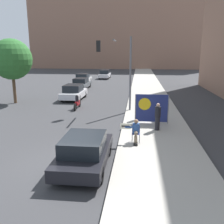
# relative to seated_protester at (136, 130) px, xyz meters

# --- Properties ---
(ground_plane) EXTENTS (160.00, 160.00, 0.00)m
(ground_plane) POSITION_rel_seated_protester_xyz_m (-2.58, -2.38, -0.81)
(ground_plane) COLOR #38383A
(sidewalk_curb) EXTENTS (4.11, 90.00, 0.16)m
(sidewalk_curb) POSITION_rel_seated_protester_xyz_m (1.20, 12.62, -0.73)
(sidewalk_curb) COLOR #A8A399
(sidewalk_curb) RESTS_ON ground_plane
(building_backdrop_far) EXTENTS (52.00, 12.00, 26.62)m
(building_backdrop_far) POSITION_rel_seated_protester_xyz_m (-4.58, 63.27, 12.51)
(building_backdrop_far) COLOR #936B56
(building_backdrop_far) RESTS_ON ground_plane
(seated_protester) EXTENTS (1.00, 0.77, 1.20)m
(seated_protester) POSITION_rel_seated_protester_xyz_m (0.00, 0.00, 0.00)
(seated_protester) COLOR #474C56
(seated_protester) RESTS_ON sidewalk_curb
(jogger_on_sidewalk) EXTENTS (0.34, 0.34, 1.62)m
(jogger_on_sidewalk) POSITION_rel_seated_protester_xyz_m (1.25, 2.24, 0.17)
(jogger_on_sidewalk) COLOR black
(jogger_on_sidewalk) RESTS_ON sidewalk_curb
(pedestrian_behind) EXTENTS (0.34, 0.34, 1.63)m
(pedestrian_behind) POSITION_rel_seated_protester_xyz_m (0.22, 4.58, 0.18)
(pedestrian_behind) COLOR #334775
(pedestrian_behind) RESTS_ON sidewalk_curb
(protest_banner) EXTENTS (2.13, 0.06, 1.88)m
(protest_banner) POSITION_rel_seated_protester_xyz_m (0.95, 3.66, 0.35)
(protest_banner) COLOR slate
(protest_banner) RESTS_ON sidewalk_curb
(traffic_light_pole) EXTENTS (2.70, 2.47, 5.64)m
(traffic_light_pole) POSITION_rel_seated_protester_xyz_m (-1.48, 7.35, 3.14)
(traffic_light_pole) COLOR slate
(traffic_light_pole) RESTS_ON sidewalk_curb
(parked_car_curbside) EXTENTS (1.88, 4.11, 1.37)m
(parked_car_curbside) POSITION_rel_seated_protester_xyz_m (-2.05, -2.67, -0.12)
(parked_car_curbside) COLOR black
(parked_car_curbside) RESTS_ON ground_plane
(car_on_road_nearest) EXTENTS (1.88, 4.24, 1.51)m
(car_on_road_nearest) POSITION_rel_seated_protester_xyz_m (-6.33, 12.02, -0.06)
(car_on_road_nearest) COLOR silver
(car_on_road_nearest) RESTS_ON ground_plane
(car_on_road_midblock) EXTENTS (1.83, 4.78, 1.39)m
(car_on_road_midblock) POSITION_rel_seated_protester_xyz_m (-7.26, 19.34, -0.10)
(car_on_road_midblock) COLOR #565B60
(car_on_road_midblock) RESTS_ON ground_plane
(car_on_road_distant) EXTENTS (1.88, 4.41, 1.49)m
(car_on_road_distant) POSITION_rel_seated_protester_xyz_m (-8.20, 24.66, -0.06)
(car_on_road_distant) COLOR white
(car_on_road_distant) RESTS_ON ground_plane
(car_on_road_far_lane) EXTENTS (1.72, 4.48, 1.55)m
(car_on_road_far_lane) POSITION_rel_seated_protester_xyz_m (-5.95, 32.27, -0.04)
(car_on_road_far_lane) COLOR silver
(car_on_road_far_lane) RESTS_ON ground_plane
(motorcycle_on_road) EXTENTS (0.28, 2.10, 1.18)m
(motorcycle_on_road) POSITION_rel_seated_protester_xyz_m (-4.97, 7.94, -0.29)
(motorcycle_on_road) COLOR maroon
(motorcycle_on_road) RESTS_ON ground_plane
(street_tree_near_curb) EXTENTS (3.65, 3.65, 5.84)m
(street_tree_near_curb) POSITION_rel_seated_protester_xyz_m (-11.33, 9.72, 3.19)
(street_tree_near_curb) COLOR brown
(street_tree_near_curb) RESTS_ON ground_plane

